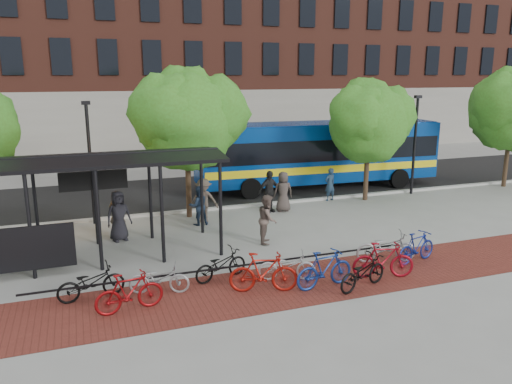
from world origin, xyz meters
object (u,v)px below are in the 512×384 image
object	(u,v)px
bike_7	(325,269)
bike_8	(363,273)
lamp_post_left	(90,160)
lamp_post_right	(415,142)
pedestrian_8	(268,219)
bike_2	(159,278)
bus_shelter	(58,173)
bike_6	(287,266)
bike_4	(221,265)
pedestrian_2	(198,206)
pedestrian_6	(283,192)
bike_0	(91,282)
pedestrian_7	(330,184)
bike_10	(386,247)
bike_9	(383,260)
pedestrian_1	(117,214)
bike_1	(129,292)
bike_5	(264,272)
bike_11	(417,247)
tree_b	(188,115)
pedestrian_3	(204,200)
pedestrian_4	(269,192)
pedestrian_0	(119,216)

from	to	relation	value
bike_7	bike_8	xyz separation A→B (m)	(1.02, -0.44, -0.08)
lamp_post_left	lamp_post_right	size ratio (longest dim) A/B	1.00
pedestrian_8	lamp_post_left	bearing A→B (deg)	76.20
bike_2	bike_8	xyz separation A→B (m)	(5.68, -1.70, 0.04)
bus_shelter	bike_8	world-z (taller)	bus_shelter
bike_6	bike_4	bearing A→B (deg)	86.91
pedestrian_2	pedestrian_6	world-z (taller)	pedestrian_6
bike_0	pedestrian_7	xyz separation A→B (m)	(11.63, 7.75, 0.33)
lamp_post_right	bike_6	distance (m)	13.70
bike_10	pedestrian_2	world-z (taller)	pedestrian_2
bike_7	bike_4	bearing A→B (deg)	51.52
bus_shelter	bike_9	distance (m)	10.83
bike_2	bike_10	world-z (taller)	bike_10
bus_shelter	pedestrian_6	world-z (taller)	bus_shelter
bike_0	bike_10	xyz separation A→B (m)	(9.40, -0.40, 0.04)
lamp_post_right	pedestrian_8	distance (m)	11.22
pedestrian_1	pedestrian_2	world-z (taller)	pedestrian_1
bike_1	bike_8	distance (m)	6.65
pedestrian_7	pedestrian_6	bearing A→B (deg)	7.39
bus_shelter	bike_7	xyz separation A→B (m)	(7.26, -5.03, -2.42)
bike_5	pedestrian_6	xyz separation A→B (m)	(3.94, 7.90, 0.32)
bus_shelter	lamp_post_left	bearing A→B (deg)	74.47
bike_8	bike_11	size ratio (longest dim) A/B	1.06
bike_11	pedestrian_8	size ratio (longest dim) A/B	0.97
tree_b	lamp_post_left	distance (m)	4.45
bike_7	bike_9	world-z (taller)	bike_7
lamp_post_left	bike_10	world-z (taller)	lamp_post_left
pedestrian_8	bike_8	bearing A→B (deg)	-141.98
bike_11	pedestrian_3	bearing A→B (deg)	23.31
bike_10	pedestrian_8	distance (m)	4.42
bike_4	pedestrian_3	world-z (taller)	pedestrian_3
lamp_post_left	bike_6	distance (m)	10.06
bus_shelter	pedestrian_4	size ratio (longest dim) A/B	5.51
bike_9	tree_b	bearing A→B (deg)	42.18
bike_8	bike_9	distance (m)	1.13
bike_8	pedestrian_3	xyz separation A→B (m)	(-2.72, 8.24, 0.45)
bike_0	bike_4	size ratio (longest dim) A/B	1.03
bike_6	bike_8	world-z (taller)	bike_8
bike_11	tree_b	bearing A→B (deg)	21.00
bike_4	pedestrian_1	world-z (taller)	pedestrian_1
bike_7	bike_9	distance (m)	2.05
bike_10	pedestrian_6	xyz separation A→B (m)	(-0.75, 7.09, 0.40)
bike_8	pedestrian_3	distance (m)	8.69
pedestrian_4	pedestrian_8	xyz separation A→B (m)	(-1.60, -3.96, -0.04)
bike_8	pedestrian_4	xyz separation A→B (m)	(0.46, 8.75, 0.47)
bike_4	bike_5	world-z (taller)	bike_5
bike_7	pedestrian_0	distance (m)	8.41
lamp_post_right	pedestrian_2	distance (m)	12.16
pedestrian_7	pedestrian_2	bearing A→B (deg)	2.20
bike_2	bike_11	distance (m)	8.52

